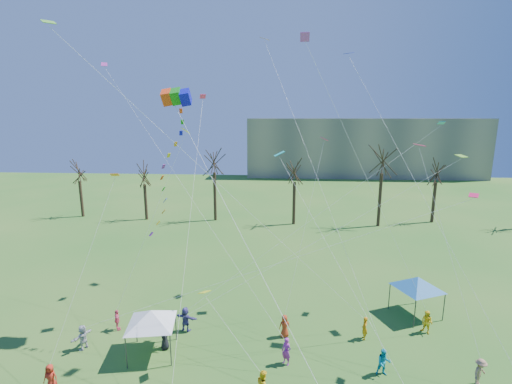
# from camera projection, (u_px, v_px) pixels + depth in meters

# --- Properties ---
(distant_building) EXTENTS (60.00, 14.00, 15.00)m
(distant_building) POSITION_uv_depth(u_px,v_px,m) (362.00, 147.00, 94.64)
(distant_building) COLOR gray
(distant_building) RESTS_ON ground
(bare_tree_row) EXTENTS (70.31, 8.44, 11.88)m
(bare_tree_row) POSITION_uv_depth(u_px,v_px,m) (305.00, 173.00, 51.04)
(bare_tree_row) COLOR black
(bare_tree_row) RESTS_ON ground
(big_box_kite) EXTENTS (6.11, 6.67, 20.37)m
(big_box_kite) POSITION_uv_depth(u_px,v_px,m) (172.00, 175.00, 23.29)
(big_box_kite) COLOR #EF3F10
(big_box_kite) RESTS_ON ground
(canopy_tent_white) EXTENTS (4.05, 4.05, 3.08)m
(canopy_tent_white) POSITION_uv_depth(u_px,v_px,m) (151.00, 317.00, 22.85)
(canopy_tent_white) COLOR #3F3F44
(canopy_tent_white) RESTS_ON ground
(canopy_tent_blue) EXTENTS (3.90, 3.90, 3.18)m
(canopy_tent_blue) POSITION_uv_depth(u_px,v_px,m) (418.00, 283.00, 27.42)
(canopy_tent_blue) COLOR #3F3F44
(canopy_tent_blue) RESTS_ON ground
(festival_crowd) EXTENTS (26.37, 9.87, 1.84)m
(festival_crowd) POSITION_uv_depth(u_px,v_px,m) (274.00, 354.00, 22.01)
(festival_crowd) COLOR red
(festival_crowd) RESTS_ON ground
(small_kites_aloft) EXTENTS (29.77, 17.35, 32.01)m
(small_kites_aloft) POSITION_uv_depth(u_px,v_px,m) (280.00, 138.00, 24.99)
(small_kites_aloft) COLOR orange
(small_kites_aloft) RESTS_ON ground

